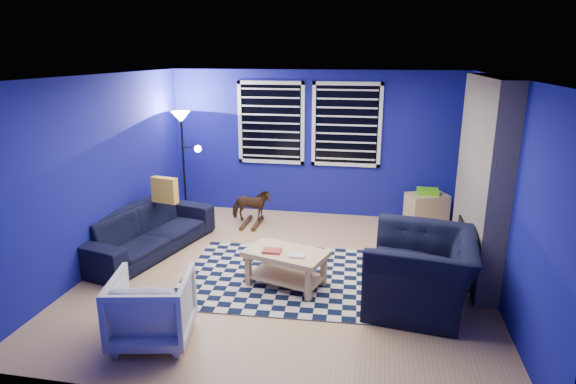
% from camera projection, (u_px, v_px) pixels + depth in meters
% --- Properties ---
extents(floor, '(5.00, 5.00, 0.00)m').
position_uv_depth(floor, '(287.00, 272.00, 6.28)').
color(floor, tan).
rests_on(floor, ground).
extents(ceiling, '(5.00, 5.00, 0.00)m').
position_uv_depth(ceiling, '(287.00, 76.00, 5.59)').
color(ceiling, white).
rests_on(ceiling, wall_back).
extents(wall_back, '(5.00, 0.00, 5.00)m').
position_uv_depth(wall_back, '(314.00, 144.00, 8.30)').
color(wall_back, navy).
rests_on(wall_back, floor).
extents(wall_left, '(0.00, 5.00, 5.00)m').
position_uv_depth(wall_left, '(102.00, 171.00, 6.38)').
color(wall_left, navy).
rests_on(wall_left, floor).
extents(wall_right, '(0.00, 5.00, 5.00)m').
position_uv_depth(wall_right, '(502.00, 190.00, 5.49)').
color(wall_right, navy).
rests_on(wall_right, floor).
extents(fireplace, '(0.65, 2.00, 2.50)m').
position_uv_depth(fireplace, '(480.00, 183.00, 6.01)').
color(fireplace, gray).
rests_on(fireplace, floor).
extents(window_left, '(1.17, 0.06, 1.42)m').
position_uv_depth(window_left, '(271.00, 123.00, 8.30)').
color(window_left, black).
rests_on(window_left, wall_back).
extents(window_right, '(1.17, 0.06, 1.42)m').
position_uv_depth(window_right, '(346.00, 125.00, 8.07)').
color(window_right, black).
rests_on(window_right, wall_back).
extents(tv, '(0.07, 1.00, 0.58)m').
position_uv_depth(tv, '(468.00, 145.00, 7.35)').
color(tv, black).
rests_on(tv, wall_right).
extents(rug, '(2.59, 2.11, 0.02)m').
position_uv_depth(rug, '(283.00, 276.00, 6.15)').
color(rug, black).
rests_on(rug, floor).
extents(sofa, '(2.35, 1.36, 0.64)m').
position_uv_depth(sofa, '(147.00, 230.00, 6.86)').
color(sofa, black).
rests_on(sofa, floor).
extents(armchair_big, '(1.43, 1.29, 0.84)m').
position_uv_depth(armchair_big, '(421.00, 271.00, 5.36)').
color(armchair_big, black).
rests_on(armchair_big, floor).
extents(armchair_bent, '(0.89, 0.90, 0.70)m').
position_uv_depth(armchair_bent, '(152.00, 308.00, 4.72)').
color(armchair_bent, gray).
rests_on(armchair_bent, floor).
extents(rocking_horse, '(0.43, 0.68, 0.53)m').
position_uv_depth(rocking_horse, '(251.00, 206.00, 7.93)').
color(rocking_horse, '#432115').
rests_on(rocking_horse, floor).
extents(coffee_table, '(1.08, 0.82, 0.48)m').
position_uv_depth(coffee_table, '(286.00, 261.00, 5.83)').
color(coffee_table, tan).
rests_on(coffee_table, rug).
extents(cabinet, '(0.74, 0.63, 0.61)m').
position_uv_depth(cabinet, '(426.00, 209.00, 7.99)').
color(cabinet, tan).
rests_on(cabinet, floor).
extents(floor_lamp, '(0.50, 0.31, 1.83)m').
position_uv_depth(floor_lamp, '(183.00, 132.00, 8.02)').
color(floor_lamp, black).
rests_on(floor_lamp, floor).
extents(throw_pillow, '(0.41, 0.20, 0.38)m').
position_uv_depth(throw_pillow, '(165.00, 190.00, 7.03)').
color(throw_pillow, gold).
rests_on(throw_pillow, sofa).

